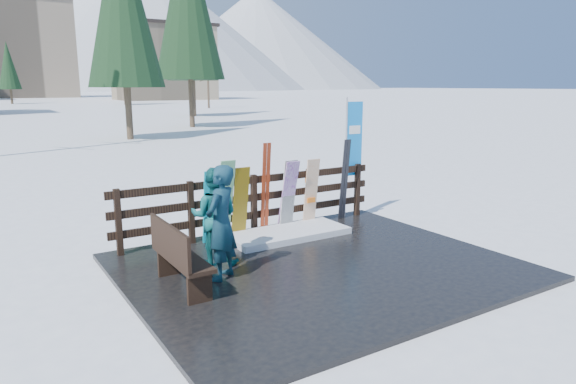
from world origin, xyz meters
TOP-DOWN VIEW (x-y plane):
  - ground at (0.00, 0.00)m, footprint 700.00×700.00m
  - deck at (0.00, 0.00)m, footprint 6.00×5.00m
  - fence at (0.00, 2.20)m, footprint 5.60×0.10m
  - snow_patch at (0.40, 1.60)m, footprint 2.34×1.00m
  - bench at (-2.28, 0.24)m, footprint 0.41×1.50m
  - snowboard_0 at (-1.00, 1.98)m, footprint 0.29×0.20m
  - snowboard_1 at (-0.72, 1.98)m, footprint 0.28×0.37m
  - snowboard_2 at (-0.41, 1.98)m, footprint 0.30×0.27m
  - snowboard_3 at (0.65, 1.98)m, footprint 0.29×0.41m
  - snowboard_4 at (0.66, 1.98)m, footprint 0.29×0.25m
  - snowboard_5 at (1.20, 1.98)m, footprint 0.29×0.20m
  - ski_pair_a at (0.18, 2.05)m, footprint 0.17×0.18m
  - ski_pair_b at (2.11, 2.05)m, footprint 0.17×0.19m
  - rental_flag at (2.47, 2.25)m, footprint 0.45×0.04m
  - person_front at (-1.58, 0.29)m, footprint 0.75×0.71m
  - person_back at (-1.39, 0.94)m, footprint 0.97×0.93m
  - trees at (5.19, 46.75)m, footprint 41.92×68.76m

SIDE VIEW (x-z plane):
  - ground at x=0.00m, z-range 0.00..0.00m
  - deck at x=0.00m, z-range 0.00..0.08m
  - snow_patch at x=0.40m, z-range 0.08..0.20m
  - bench at x=-2.28m, z-range 0.11..1.08m
  - fence at x=0.00m, z-range 0.16..1.31m
  - snowboard_0 at x=-1.00m, z-range 0.08..1.44m
  - snowboard_2 at x=-0.41m, z-range 0.08..1.46m
  - snowboard_5 at x=1.20m, z-range 0.08..1.48m
  - snowboard_3 at x=0.65m, z-range 0.08..1.49m
  - snowboard_4 at x=0.66m, z-range 0.08..1.50m
  - snowboard_1 at x=-0.72m, z-range 0.08..1.61m
  - person_back at x=-1.39m, z-range 0.08..1.66m
  - person_front at x=-1.58m, z-range 0.08..1.80m
  - ski_pair_b at x=2.11m, z-range 0.08..1.82m
  - ski_pair_a at x=0.18m, z-range 0.08..1.86m
  - rental_flag at x=2.47m, z-range 0.39..2.99m
  - trees at x=5.19m, z-range -0.65..12.66m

